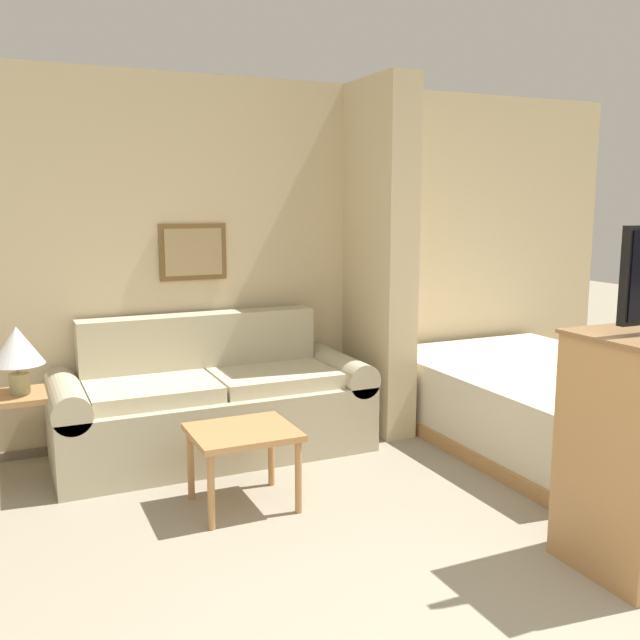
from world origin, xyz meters
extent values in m
cube|color=#CCB78E|center=(0.00, 3.46, 1.30)|extent=(6.81, 0.12, 2.60)
cube|color=#70644E|center=(0.00, 3.39, 0.03)|extent=(6.81, 0.02, 0.06)
cube|color=brown|center=(-0.41, 3.39, 1.36)|extent=(0.48, 0.02, 0.40)
cube|color=#9E845B|center=(-0.41, 3.37, 1.36)|extent=(0.41, 0.01, 0.33)
cube|color=#CCB78E|center=(0.92, 3.03, 1.30)|extent=(0.24, 0.74, 2.60)
cube|color=#B7AD8E|center=(-0.41, 2.94, 0.23)|extent=(1.69, 0.84, 0.46)
cube|color=#B7AD8E|center=(-0.41, 3.26, 0.70)|extent=(1.69, 0.20, 0.48)
cube|color=#B7AD8E|center=(-1.36, 2.94, 0.23)|extent=(0.21, 0.84, 0.46)
cylinder|color=#B7AD8E|center=(-1.36, 2.94, 0.50)|extent=(0.24, 0.84, 0.24)
cube|color=#B7AD8E|center=(0.54, 2.94, 0.23)|extent=(0.21, 0.84, 0.46)
cylinder|color=#B7AD8E|center=(0.54, 2.94, 0.50)|extent=(0.24, 0.84, 0.24)
cube|color=beige|center=(-0.83, 2.89, 0.51)|extent=(0.82, 0.60, 0.10)
cube|color=beige|center=(0.02, 2.89, 0.51)|extent=(0.82, 0.60, 0.10)
cube|color=#B27F4C|center=(-0.49, 2.06, 0.44)|extent=(0.58, 0.51, 0.04)
cylinder|color=#B27F4C|center=(-0.74, 1.84, 0.21)|extent=(0.04, 0.04, 0.42)
cylinder|color=#B27F4C|center=(-0.24, 1.84, 0.21)|extent=(0.04, 0.04, 0.42)
cylinder|color=#B27F4C|center=(-0.74, 2.28, 0.21)|extent=(0.04, 0.04, 0.42)
cylinder|color=#B27F4C|center=(-0.24, 2.28, 0.21)|extent=(0.04, 0.04, 0.42)
cube|color=#B27F4C|center=(-1.61, 3.01, 0.53)|extent=(0.40, 0.40, 0.04)
cylinder|color=#B27F4C|center=(-1.44, 2.84, 0.26)|extent=(0.04, 0.04, 0.52)
cylinder|color=#B27F4C|center=(-1.44, 3.18, 0.26)|extent=(0.04, 0.04, 0.52)
cylinder|color=tan|center=(-1.61, 3.01, 0.62)|extent=(0.12, 0.12, 0.13)
cylinder|color=tan|center=(-1.61, 3.01, 0.71)|extent=(0.02, 0.02, 0.06)
cone|color=silver|center=(-1.61, 3.01, 0.85)|extent=(0.32, 0.32, 0.23)
cube|color=#B27F4C|center=(1.87, 2.25, 0.05)|extent=(1.61, 2.19, 0.10)
cube|color=beige|center=(1.87, 2.25, 0.32)|extent=(1.57, 2.15, 0.44)
cube|color=white|center=(1.87, 3.10, 0.49)|extent=(1.45, 0.36, 0.10)
camera|label=1|loc=(-1.69, -1.63, 1.73)|focal=40.00mm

